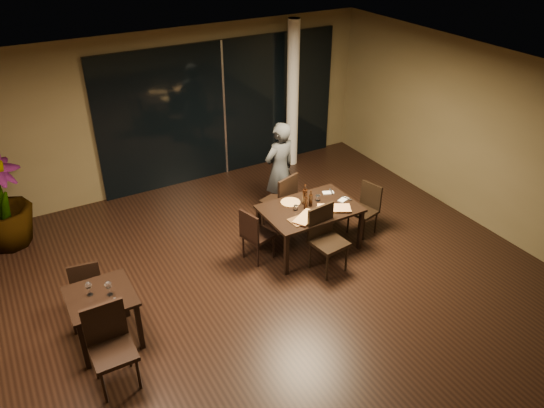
{
  "coord_description": "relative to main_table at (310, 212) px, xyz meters",
  "views": [
    {
      "loc": [
        -3.04,
        -5.13,
        5.01
      ],
      "look_at": [
        0.28,
        0.74,
        1.05
      ],
      "focal_mm": 35.0,
      "sensor_mm": 36.0,
      "label": 1
    }
  ],
  "objects": [
    {
      "name": "bottle_b",
      "position": [
        0.03,
        0.04,
        0.21
      ],
      "size": [
        0.06,
        0.06,
        0.27
      ],
      "primitive_type": null,
      "color": "black",
      "rests_on": "main_table"
    },
    {
      "name": "tumbler_left",
      "position": [
        -0.23,
        0.05,
        0.11
      ],
      "size": [
        0.07,
        0.07,
        0.08
      ],
      "primitive_type": "cylinder",
      "color": "white",
      "rests_on": "main_table"
    },
    {
      "name": "tumbler_right",
      "position": [
        0.23,
        0.13,
        0.12
      ],
      "size": [
        0.08,
        0.08,
        0.09
      ],
      "primitive_type": "cylinder",
      "color": "white",
      "rests_on": "main_table"
    },
    {
      "name": "napkin_far",
      "position": [
        0.52,
        0.25,
        0.08
      ],
      "size": [
        0.2,
        0.16,
        0.01
      ],
      "primitive_type": "cube",
      "rotation": [
        0.0,
        0.0,
        -0.36
      ],
      "color": "white",
      "rests_on": "main_table"
    },
    {
      "name": "side_napkin",
      "position": [
        -3.31,
        -0.74,
        0.08
      ],
      "size": [
        0.19,
        0.13,
        0.01
      ],
      "primitive_type": "cube",
      "rotation": [
        0.0,
        0.0,
        0.11
      ],
      "color": "white",
      "rests_on": "side_table"
    },
    {
      "name": "chair_main_left",
      "position": [
        -0.93,
        0.13,
        -0.18
      ],
      "size": [
        0.51,
        0.51,
        0.89
      ],
      "rotation": [
        0.0,
        0.0,
        1.84
      ],
      "color": "black",
      "rests_on": "ground"
    },
    {
      "name": "chair_side_near",
      "position": [
        -3.48,
        -1.17,
        -0.09
      ],
      "size": [
        0.49,
        0.49,
        1.05
      ],
      "rotation": [
        0.0,
        0.0,
        0.0
      ],
      "color": "black",
      "rests_on": "ground"
    },
    {
      "name": "oblong_pizza_right",
      "position": [
        0.29,
        -0.24,
        0.1
      ],
      "size": [
        0.54,
        0.44,
        0.02
      ],
      "primitive_type": null,
      "rotation": [
        0.0,
        0.0,
        -0.5
      ],
      "color": "maroon",
      "rests_on": "pizza_board_right"
    },
    {
      "name": "chair_main_far",
      "position": [
        -0.07,
        0.73,
        -0.11
      ],
      "size": [
        0.6,
        0.6,
        1.01
      ],
      "rotation": [
        0.0,
        0.0,
        3.47
      ],
      "color": "black",
      "rests_on": "ground"
    },
    {
      "name": "wall_back",
      "position": [
        -1.0,
        3.25,
        0.82
      ],
      "size": [
        8.0,
        0.1,
        3.0
      ],
      "primitive_type": "cube",
      "color": "brown",
      "rests_on": "ground"
    },
    {
      "name": "ground",
      "position": [
        -1.0,
        -0.8,
        -0.68
      ],
      "size": [
        8.0,
        8.0,
        0.0
      ],
      "primitive_type": "plane",
      "color": "black",
      "rests_on": "ground"
    },
    {
      "name": "chair_main_near",
      "position": [
        -0.08,
        -0.56,
        -0.1
      ],
      "size": [
        0.53,
        0.53,
        1.03
      ],
      "rotation": [
        0.0,
        0.0,
        0.12
      ],
      "color": "black",
      "rests_on": "ground"
    },
    {
      "name": "pizza_board_right",
      "position": [
        0.29,
        -0.24,
        0.08
      ],
      "size": [
        0.56,
        0.41,
        0.01
      ],
      "primitive_type": "cube",
      "rotation": [
        0.0,
        0.0,
        -0.34
      ],
      "color": "#412B14",
      "rests_on": "main_table"
    },
    {
      "name": "column",
      "position": [
        1.4,
        2.85,
        0.82
      ],
      "size": [
        0.24,
        0.24,
        3.0
      ],
      "primitive_type": "cylinder",
      "color": "silver",
      "rests_on": "ground"
    },
    {
      "name": "side_table",
      "position": [
        -3.4,
        -0.5,
        -0.05
      ],
      "size": [
        0.8,
        0.8,
        0.75
      ],
      "color": "black",
      "rests_on": "ground"
    },
    {
      "name": "ceiling",
      "position": [
        -1.0,
        -0.8,
        2.34
      ],
      "size": [
        8.0,
        8.0,
        0.04
      ],
      "primitive_type": "cube",
      "color": "silver",
      "rests_on": "wall_back"
    },
    {
      "name": "main_table",
      "position": [
        0.0,
        0.0,
        0.0
      ],
      "size": [
        1.5,
        1.0,
        0.75
      ],
      "color": "black",
      "rests_on": "ground"
    },
    {
      "name": "chair_side_far",
      "position": [
        -3.46,
        0.19,
        -0.19
      ],
      "size": [
        0.45,
        0.45,
        0.86
      ],
      "rotation": [
        0.0,
        0.0,
        3.0
      ],
      "color": "black",
      "rests_on": "ground"
    },
    {
      "name": "diner",
      "position": [
        0.12,
        1.17,
        0.2
      ],
      "size": [
        0.66,
        0.5,
        1.74
      ],
      "primitive_type": "imported",
      "rotation": [
        0.0,
        0.0,
        3.34
      ],
      "color": "#292C2E",
      "rests_on": "ground"
    },
    {
      "name": "round_pizza",
      "position": [
        -0.19,
        0.28,
        0.08
      ],
      "size": [
        0.31,
        0.31,
        0.01
      ],
      "primitive_type": "cylinder",
      "color": "red",
      "rests_on": "main_table"
    },
    {
      "name": "chair_main_right",
      "position": [
        1.1,
        -0.06,
        -0.19
      ],
      "size": [
        0.49,
        0.49,
        0.87
      ],
      "rotation": [
        0.0,
        0.0,
        -1.32
      ],
      "color": "black",
      "rests_on": "ground"
    },
    {
      "name": "napkin_near",
      "position": [
        0.6,
        -0.06,
        0.08
      ],
      "size": [
        0.2,
        0.15,
        0.01
      ],
      "primitive_type": "cube",
      "rotation": [
        0.0,
        0.0,
        0.32
      ],
      "color": "white",
      "rests_on": "main_table"
    },
    {
      "name": "oblong_pizza_left",
      "position": [
        -0.24,
        -0.25,
        0.1
      ],
      "size": [
        0.49,
        0.4,
        0.02
      ],
      "primitive_type": null,
      "rotation": [
        0.0,
        0.0,
        0.52
      ],
      "color": "maroon",
      "rests_on": "pizza_board_left"
    },
    {
      "name": "wine_glass_b",
      "position": [
        -3.29,
        -0.55,
        0.17
      ],
      "size": [
        0.08,
        0.08,
        0.19
      ],
      "primitive_type": null,
      "color": "white",
      "rests_on": "side_table"
    },
    {
      "name": "window_panel",
      "position": [
        0.0,
        3.16,
        0.67
      ],
      "size": [
        5.0,
        0.06,
        2.7
      ],
      "primitive_type": "cube",
      "color": "black",
      "rests_on": "ground"
    },
    {
      "name": "wall_right",
      "position": [
        3.05,
        -0.8,
        0.82
      ],
      "size": [
        0.1,
        8.0,
        3.0
      ],
      "primitive_type": "cube",
      "color": "brown",
      "rests_on": "ground"
    },
    {
      "name": "bottle_c",
      "position": [
        -0.01,
        0.14,
        0.24
      ],
      "size": [
        0.07,
        0.07,
        0.34
      ],
      "primitive_type": null,
      "color": "black",
      "rests_on": "main_table"
    },
    {
      "name": "bottle_a",
      "position": [
        -0.08,
        0.01,
        0.21
      ],
      "size": [
        0.06,
        0.06,
        0.27
      ],
      "primitive_type": null,
      "color": "black",
      "rests_on": "main_table"
    },
    {
      "name": "pizza_board_left",
      "position": [
        -0.24,
        -0.25,
        0.08
      ],
      "size": [
        0.55,
        0.3,
        0.01
      ],
      "primitive_type": "cube",
      "rotation": [
        0.0,
        0.0,
        0.07
      ],
      "color": "#492E17",
      "rests_on": "main_table"
    },
    {
      "name": "wine_glass_a",
      "position": [
        -3.5,
        -0.43,
        0.16
      ],
      "size": [
        0.08,
        0.08,
        0.18
      ],
      "primitive_type": null,
      "color": "white",
      "rests_on": "side_table"
    }
  ]
}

